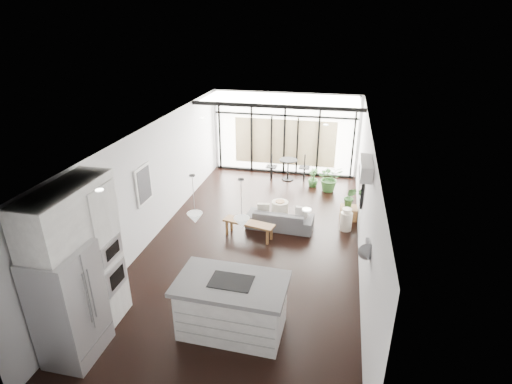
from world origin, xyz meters
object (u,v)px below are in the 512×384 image
at_px(island, 232,306).
at_px(tv, 362,187).
at_px(pouf, 280,208).
at_px(milk_can, 346,219).
at_px(fridge, 69,305).
at_px(sofa, 280,216).
at_px(console_bench, 249,230).

relative_size(island, tv, 1.71).
relative_size(pouf, milk_can, 0.77).
distance_m(fridge, sofa, 5.56).
bearing_deg(sofa, tv, -175.58).
bearing_deg(tv, sofa, -178.33).
bearing_deg(island, console_bench, 99.57).
bearing_deg(fridge, island, 23.86).
bearing_deg(pouf, milk_can, -16.38).
height_order(fridge, milk_can, fridge).
xyz_separation_m(island, tv, (2.19, 3.92, 0.79)).
distance_m(console_bench, pouf, 1.53).
relative_size(island, console_bench, 1.44).
relative_size(fridge, sofa, 1.13).
height_order(island, milk_can, island).
height_order(island, console_bench, island).
xyz_separation_m(sofa, console_bench, (-0.68, -0.65, -0.13)).
xyz_separation_m(island, fridge, (-2.34, -1.03, 0.46)).
height_order(sofa, tv, tv).
distance_m(fridge, pouf, 6.23).
distance_m(island, sofa, 3.87).
height_order(island, sofa, island).
xyz_separation_m(island, milk_can, (1.91, 4.11, -0.21)).
bearing_deg(console_bench, sofa, 56.44).
bearing_deg(milk_can, pouf, 163.62).
height_order(sofa, pouf, sofa).
height_order(island, fridge, fridge).
xyz_separation_m(sofa, milk_can, (1.69, 0.25, -0.03)).
relative_size(fridge, milk_can, 3.20).
relative_size(sofa, console_bench, 1.31).
height_order(sofa, console_bench, sofa).
bearing_deg(tv, milk_can, 145.41).
bearing_deg(milk_can, console_bench, -159.22).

